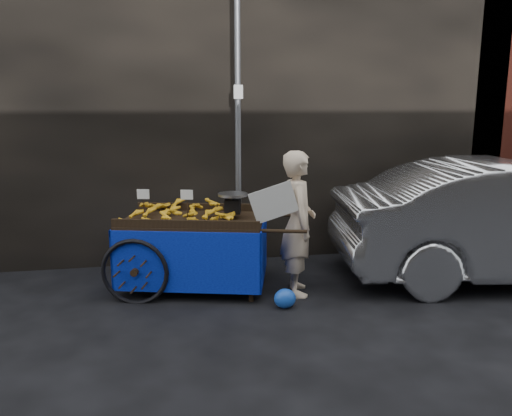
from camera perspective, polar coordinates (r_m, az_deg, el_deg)
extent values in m
plane|color=black|center=(5.87, -2.97, -10.64)|extent=(80.00, 80.00, 0.00)
cube|color=black|center=(8.00, -13.06, 13.31)|extent=(11.00, 2.00, 5.00)
cylinder|color=slate|center=(6.76, -2.08, 9.73)|extent=(0.08, 0.08, 4.00)
cube|color=white|center=(6.71, -2.04, 13.13)|extent=(0.12, 0.02, 0.18)
cube|color=black|center=(6.12, -7.13, -1.50)|extent=(1.90, 1.45, 0.06)
cube|color=black|center=(6.58, -6.31, 0.10)|extent=(1.64, 0.47, 0.11)
cube|color=black|center=(5.64, -8.12, -1.90)|extent=(1.64, 0.47, 0.11)
cube|color=black|center=(5.73, -0.56, -6.68)|extent=(0.06, 0.06, 0.84)
cube|color=black|center=(6.54, 0.05, -4.38)|extent=(0.06, 0.06, 0.84)
cylinder|color=black|center=(5.60, 3.19, -2.67)|extent=(0.52, 0.17, 0.04)
cylinder|color=black|center=(6.42, 3.33, -0.82)|extent=(0.52, 0.17, 0.04)
torus|color=black|center=(5.87, -13.69, -7.14)|extent=(0.78, 0.25, 0.79)
torus|color=black|center=(6.91, -10.84, -4.17)|extent=(0.78, 0.25, 0.79)
cylinder|color=black|center=(6.38, -12.15, -5.53)|extent=(0.35, 1.15, 0.05)
cube|color=#081495|center=(5.71, -8.09, -6.21)|extent=(1.67, 0.46, 0.72)
cube|color=#081495|center=(6.72, -6.16, -3.44)|extent=(1.67, 0.46, 0.72)
cube|color=#081495|center=(6.43, -14.54, -4.44)|extent=(0.30, 1.06, 0.72)
cube|color=#081495|center=(6.11, 0.85, -4.91)|extent=(0.30, 1.06, 0.72)
cube|color=black|center=(6.06, -2.68, 0.18)|extent=(0.22, 0.19, 0.17)
cylinder|color=silver|center=(6.03, -2.69, 1.55)|extent=(0.44, 0.44, 0.03)
cube|color=white|center=(6.09, -12.77, 1.56)|extent=(0.15, 0.05, 0.12)
cube|color=white|center=(5.95, -7.92, 1.52)|extent=(0.15, 0.05, 0.12)
imported|color=beige|center=(5.90, 4.84, -1.77)|extent=(0.48, 0.67, 1.72)
cube|color=silver|center=(5.61, 2.03, 0.65)|extent=(0.59, 0.07, 0.50)
ellipsoid|color=#1849B7|center=(5.66, 3.33, -10.28)|extent=(0.25, 0.20, 0.22)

